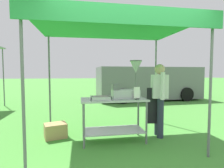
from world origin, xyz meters
The scene contains 9 objects.
ground_plane centered at (0.00, 6.00, 0.00)m, with size 70.00×70.00×0.00m, color #478E38.
stall_canopy centered at (-0.12, 1.30, 2.32)m, with size 3.11×2.43×2.40m.
donut_cart centered at (-0.12, 1.20, 0.64)m, with size 1.33×0.62×0.89m.
donut_tray centered at (-0.40, 1.08, 0.91)m, with size 0.39×0.27×0.07m.
donut_fryer centered at (0.19, 1.22, 1.17)m, with size 0.62×0.28×0.79m.
menu_sign centered at (0.32, 1.03, 1.00)m, with size 0.13×0.05×0.25m.
vendor centered at (0.93, 1.32, 0.90)m, with size 0.46×0.54×1.61m.
supply_crate centered at (-1.34, 1.63, 0.16)m, with size 0.54×0.47×0.31m.
van_grey centered at (2.74, 6.60, 0.88)m, with size 5.34×2.27×1.69m.
Camera 1 is at (-0.79, -2.43, 1.43)m, focal length 29.11 mm.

